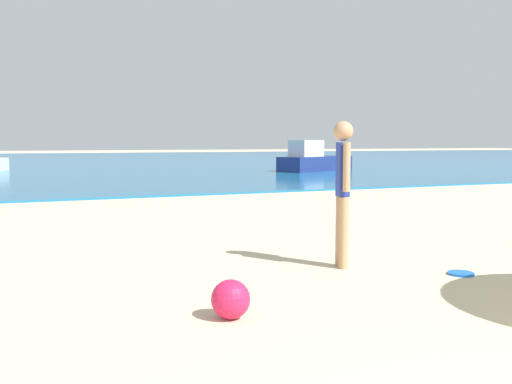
# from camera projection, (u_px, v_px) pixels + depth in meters

# --- Properties ---
(water) EXTENTS (160.00, 60.00, 0.06)m
(water) POSITION_uv_depth(u_px,v_px,m) (56.00, 161.00, 41.68)
(water) COLOR #1E6B9E
(water) RESTS_ON ground
(person_standing) EXTENTS (0.22, 0.37, 1.66)m
(person_standing) POSITION_uv_depth(u_px,v_px,m) (343.00, 185.00, 6.31)
(person_standing) COLOR tan
(person_standing) RESTS_ON ground
(frisbee) EXTENTS (0.28, 0.28, 0.03)m
(frisbee) POSITION_uv_depth(u_px,v_px,m) (461.00, 273.00, 6.04)
(frisbee) COLOR blue
(frisbee) RESTS_ON ground
(boat_near) EXTENTS (4.48, 3.06, 1.46)m
(boat_near) POSITION_uv_depth(u_px,v_px,m) (314.00, 160.00, 26.65)
(boat_near) COLOR navy
(boat_near) RESTS_ON water
(beach_ball) EXTENTS (0.32, 0.32, 0.32)m
(beach_ball) POSITION_uv_depth(u_px,v_px,m) (231.00, 299.00, 4.52)
(beach_ball) COLOR #E51E4C
(beach_ball) RESTS_ON ground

